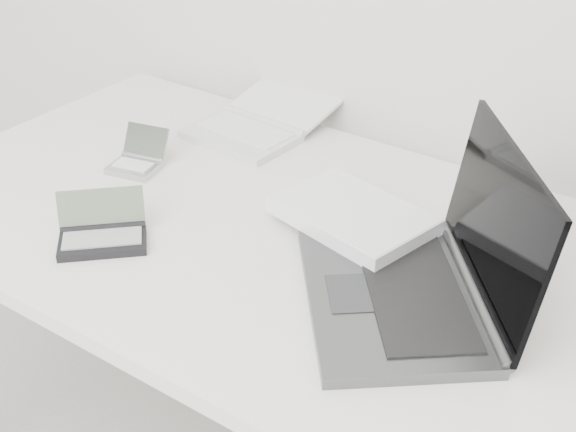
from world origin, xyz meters
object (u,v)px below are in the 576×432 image
Objects in this scene: netbook_open_white at (254,126)px; palmtop_charcoal at (102,234)px; laptop_large at (399,256)px; desk at (315,264)px.

palmtop_charcoal reaches higher than netbook_open_white.
laptop_large is at bearing -20.59° from palmtop_charcoal.
desk is 0.19m from laptop_large.
palmtop_charcoal is (-0.30, -0.21, 0.06)m from desk.
laptop_large is 1.76× the size of netbook_open_white.
netbook_open_white reaches higher than desk.
laptop_large reaches higher than desk.
laptop_large is (0.16, -0.01, 0.09)m from desk.
laptop_large is at bearing -4.14° from desk.
palmtop_charcoal reaches higher than desk.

